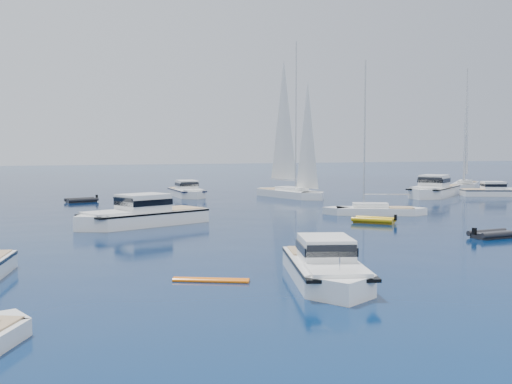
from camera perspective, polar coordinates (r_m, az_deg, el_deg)
ground at (r=34.32m, az=18.91°, el=-6.18°), size 400.00×400.00×0.00m
motor_cruiser_near at (r=28.45m, az=6.39°, el=-8.08°), size 5.85×10.10×2.54m
motor_cruiser_centre at (r=49.10m, az=-10.40°, el=-3.01°), size 12.27×7.59×3.09m
motor_cruiser_far_r at (r=83.41m, az=20.84°, el=-0.33°), size 9.11×6.06×2.31m
motor_cruiser_distant at (r=80.00m, az=15.80°, el=-0.40°), size 12.63×10.95×3.38m
motor_cruiser_horizon at (r=77.28m, az=-6.27°, el=-0.42°), size 3.39×9.88×2.56m
sailboat_mid_r at (r=57.15m, az=10.72°, el=-2.03°), size 9.76×6.64×14.22m
sailboat_sails_r at (r=76.14m, az=3.02°, el=-0.47°), size 5.83×13.46×19.18m
sailboat_sails_far at (r=98.04m, az=18.49°, el=0.33°), size 11.07×10.94×18.16m
tender_yellow at (r=50.77m, az=10.66°, el=-2.78°), size 3.74×3.85×0.95m
tender_grey_near at (r=44.79m, az=20.80°, el=-3.88°), size 3.63×2.15×0.95m
tender_grey_far at (r=71.62m, az=-15.57°, el=-0.89°), size 3.90×2.74×0.95m
kayak_orange at (r=28.34m, az=-4.09°, el=-8.11°), size 3.29×2.12×0.30m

